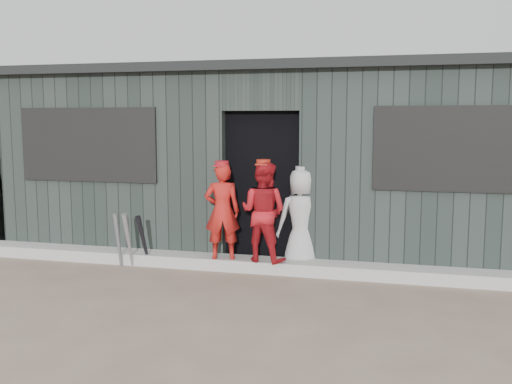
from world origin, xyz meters
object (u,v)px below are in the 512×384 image
(dugout, at_px, (283,160))
(player_grey_back, at_px, (302,219))
(bat_left, at_px, (128,240))
(bat_mid, at_px, (118,240))
(player_red_left, at_px, (222,211))
(bat_right, at_px, (143,241))
(player_red_right, at_px, (263,212))

(dugout, bearing_deg, player_grey_back, -69.71)
(bat_left, height_order, bat_mid, bat_left)
(bat_mid, xyz_separation_m, dugout, (1.77, 1.94, 0.93))
(player_grey_back, xyz_separation_m, dugout, (-0.53, 1.43, 0.64))
(player_red_left, distance_m, dugout, 1.90)
(bat_right, distance_m, player_red_left, 1.11)
(player_grey_back, relative_size, dugout, 0.15)
(player_red_right, distance_m, player_grey_back, 0.55)
(player_red_left, xyz_separation_m, player_grey_back, (0.94, 0.35, -0.11))
(bat_mid, relative_size, bat_right, 0.98)
(player_grey_back, distance_m, dugout, 1.66)
(player_red_right, xyz_separation_m, player_grey_back, (0.42, 0.33, -0.12))
(bat_left, xyz_separation_m, dugout, (1.62, 1.95, 0.93))
(player_grey_back, bearing_deg, bat_right, -15.69)
(bat_mid, distance_m, player_red_left, 1.42)
(bat_right, relative_size, player_grey_back, 0.56)
(bat_right, relative_size, player_red_left, 0.59)
(bat_left, relative_size, dugout, 0.09)
(dugout, bearing_deg, player_red_left, -103.11)
(bat_right, relative_size, player_red_right, 0.58)
(player_red_left, relative_size, player_grey_back, 0.94)
(player_red_right, height_order, dugout, dugout)
(player_red_right, height_order, player_grey_back, player_red_right)
(bat_left, xyz_separation_m, bat_right, (0.17, 0.08, -0.02))
(bat_left, bearing_deg, dugout, 50.37)
(player_red_left, relative_size, dugout, 0.15)
(bat_mid, height_order, dugout, dugout)
(bat_right, xyz_separation_m, player_red_right, (1.56, 0.11, 0.42))
(bat_mid, bearing_deg, player_grey_back, 12.40)
(bat_mid, relative_size, player_grey_back, 0.55)
(bat_right, relative_size, dugout, 0.09)
(player_grey_back, bearing_deg, dugout, -98.04)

